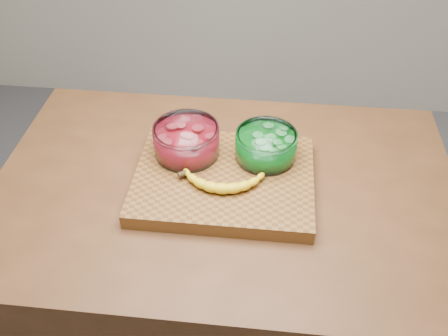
# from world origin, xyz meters

# --- Properties ---
(counter) EXTENTS (1.20, 0.80, 0.90)m
(counter) POSITION_xyz_m (0.00, 0.00, 0.45)
(counter) COLOR #512F18
(counter) RESTS_ON ground
(cutting_board) EXTENTS (0.45, 0.35, 0.04)m
(cutting_board) POSITION_xyz_m (0.00, 0.00, 0.92)
(cutting_board) COLOR brown
(cutting_board) RESTS_ON counter
(bowl_red) EXTENTS (0.17, 0.17, 0.08)m
(bowl_red) POSITION_xyz_m (-0.11, 0.07, 0.98)
(bowl_red) COLOR white
(bowl_red) RESTS_ON cutting_board
(bowl_green) EXTENTS (0.16, 0.16, 0.07)m
(bowl_green) POSITION_xyz_m (0.10, 0.08, 0.98)
(bowl_green) COLOR white
(bowl_green) RESTS_ON cutting_board
(banana) EXTENTS (0.24, 0.11, 0.03)m
(banana) POSITION_xyz_m (0.00, -0.04, 0.96)
(banana) COLOR yellow
(banana) RESTS_ON cutting_board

